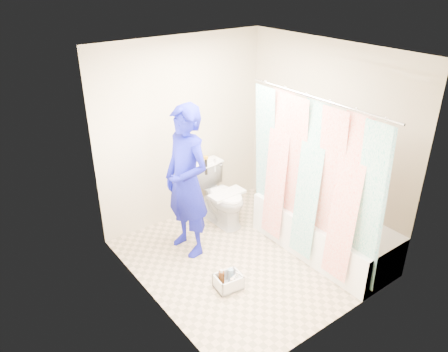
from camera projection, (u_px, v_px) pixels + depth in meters
floor at (245, 258)px, 5.17m from camera, size 2.60×2.60×0.00m
ceiling at (251, 51)px, 4.11m from camera, size 2.40×2.60×0.02m
wall_back at (183, 132)px, 5.57m from camera, size 2.40×0.02×2.40m
wall_front at (345, 218)px, 3.71m from camera, size 2.40×0.02×2.40m
wall_left at (147, 200)px, 4.00m from camera, size 0.02×2.60×2.40m
wall_right at (324, 141)px, 5.28m from camera, size 0.02×2.60×2.40m
bathtub at (323, 231)px, 5.20m from camera, size 0.70×1.75×0.50m
curtain_rod at (318, 99)px, 4.28m from camera, size 0.02×1.90×0.02m
shower_curtain at (310, 183)px, 4.69m from camera, size 0.06×1.75×1.80m
toilet at (221, 195)px, 5.74m from camera, size 0.47×0.79×0.79m
tank_lid at (227, 194)px, 5.63m from camera, size 0.49×0.23×0.04m
tank_internals at (208, 164)px, 5.70m from camera, size 0.19×0.06×0.26m
plumber at (187, 182)px, 4.95m from camera, size 0.50×0.70×1.82m
cleaning_caddy at (229, 282)px, 4.67m from camera, size 0.30×0.25×0.21m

